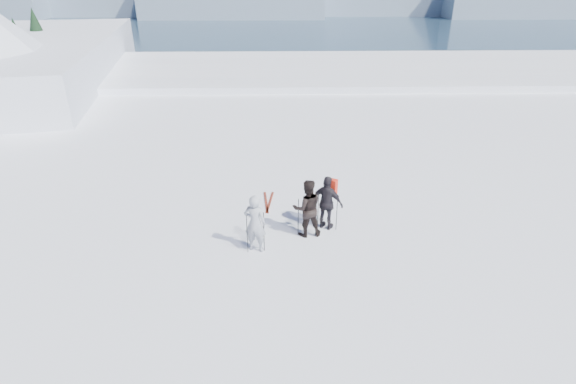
{
  "coord_description": "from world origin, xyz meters",
  "views": [
    {
      "loc": [
        -2.22,
        -9.64,
        7.87
      ],
      "look_at": [
        -1.9,
        3.0,
        1.64
      ],
      "focal_mm": 28.0,
      "sensor_mm": 36.0,
      "label": 1
    }
  ],
  "objects_px": {
    "skier_grey": "(255,223)",
    "skis_loose": "(268,202)",
    "skier_dark": "(307,208)",
    "skier_pack": "(327,203)"
  },
  "relations": [
    {
      "from": "skier_grey",
      "to": "skis_loose",
      "type": "height_order",
      "value": "skier_grey"
    },
    {
      "from": "skier_dark",
      "to": "skis_loose",
      "type": "bearing_deg",
      "value": -68.01
    },
    {
      "from": "skier_dark",
      "to": "skier_pack",
      "type": "height_order",
      "value": "skier_dark"
    },
    {
      "from": "skis_loose",
      "to": "skier_grey",
      "type": "bearing_deg",
      "value": -95.93
    },
    {
      "from": "skier_grey",
      "to": "skis_loose",
      "type": "distance_m",
      "value": 3.34
    },
    {
      "from": "skier_dark",
      "to": "skier_pack",
      "type": "xyz_separation_m",
      "value": [
        0.7,
        0.4,
        -0.03
      ]
    },
    {
      "from": "skier_dark",
      "to": "skier_pack",
      "type": "distance_m",
      "value": 0.8
    },
    {
      "from": "skier_grey",
      "to": "skier_pack",
      "type": "bearing_deg",
      "value": -134.92
    },
    {
      "from": "skis_loose",
      "to": "skier_pack",
      "type": "bearing_deg",
      "value": -43.52
    },
    {
      "from": "skier_dark",
      "to": "skis_loose",
      "type": "height_order",
      "value": "skier_dark"
    }
  ]
}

